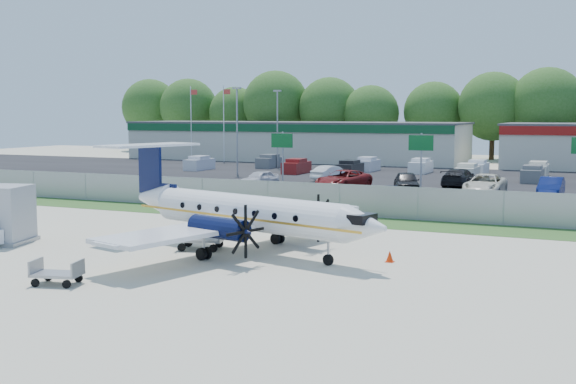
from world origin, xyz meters
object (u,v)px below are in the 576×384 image
at_px(aircraft, 244,212).
at_px(service_container, 3,216).
at_px(baggage_cart_near, 201,238).
at_px(baggage_cart_far, 57,273).

distance_m(aircraft, service_container, 12.38).
distance_m(baggage_cart_near, service_container, 10.26).
bearing_deg(aircraft, service_container, -166.74).
bearing_deg(baggage_cart_far, baggage_cart_near, 80.91).
height_order(aircraft, service_container, aircraft).
bearing_deg(baggage_cart_far, aircraft, 68.36).
xyz_separation_m(baggage_cart_near, service_container, (-9.93, -2.45, 0.80)).
xyz_separation_m(aircraft, baggage_cart_far, (-3.44, -8.68, -1.43)).
relative_size(aircraft, service_container, 5.06).
xyz_separation_m(baggage_cart_far, service_container, (-8.60, 5.84, 0.90)).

